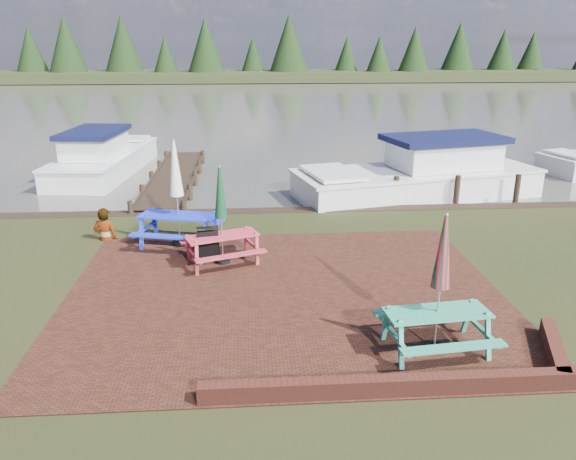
% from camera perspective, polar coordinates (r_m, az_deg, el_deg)
% --- Properties ---
extents(ground, '(120.00, 120.00, 0.00)m').
position_cam_1_polar(ground, '(10.87, -0.03, -8.78)').
color(ground, black).
rests_on(ground, ground).
extents(paving, '(9.00, 7.50, 0.02)m').
position_cam_1_polar(paving, '(11.75, -0.37, -6.48)').
color(paving, '#331810').
rests_on(paving, ground).
extents(brick_wall, '(6.21, 1.79, 0.30)m').
position_cam_1_polar(brick_wall, '(9.14, 15.09, -14.22)').
color(brick_wall, '#4C1E16').
rests_on(brick_wall, ground).
extents(water, '(120.00, 60.00, 0.02)m').
position_cam_1_polar(water, '(46.88, -3.27, 12.64)').
color(water, '#434139').
rests_on(water, ground).
extents(far_treeline, '(120.00, 10.00, 8.10)m').
position_cam_1_polar(far_treeline, '(75.63, -3.70, 17.47)').
color(far_treeline, black).
rests_on(far_treeline, ground).
extents(picnic_table_teal, '(1.89, 1.72, 2.42)m').
position_cam_1_polar(picnic_table_teal, '(9.71, 15.01, -7.41)').
color(picnic_table_teal, '#2D9273').
rests_on(picnic_table_teal, ground).
extents(picnic_table_red, '(2.09, 1.98, 2.33)m').
position_cam_1_polar(picnic_table_red, '(13.12, -6.74, -0.07)').
color(picnic_table_red, '#B92F3F').
rests_on(picnic_table_red, ground).
extents(picnic_table_blue, '(2.33, 2.18, 2.71)m').
position_cam_1_polar(picnic_table_blue, '(14.42, -11.12, 2.02)').
color(picnic_table_blue, '#1C30D5').
rests_on(picnic_table_blue, ground).
extents(chalkboard, '(0.54, 0.57, 0.82)m').
position_cam_1_polar(chalkboard, '(13.39, -8.14, -1.52)').
color(chalkboard, black).
rests_on(chalkboard, ground).
extents(jetty, '(1.76, 9.08, 1.00)m').
position_cam_1_polar(jetty, '(21.64, -11.48, 5.31)').
color(jetty, black).
rests_on(jetty, ground).
extents(boat_jetty, '(3.24, 7.45, 2.09)m').
position_cam_1_polar(boat_jetty, '(24.08, -18.28, 6.85)').
color(boat_jetty, silver).
rests_on(boat_jetty, ground).
extents(boat_near, '(8.89, 4.79, 2.28)m').
position_cam_1_polar(boat_near, '(20.10, 13.38, 5.22)').
color(boat_near, silver).
rests_on(boat_near, ground).
extents(person, '(0.69, 0.51, 1.73)m').
position_cam_1_polar(person, '(15.33, -18.31, 2.08)').
color(person, gray).
rests_on(person, ground).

